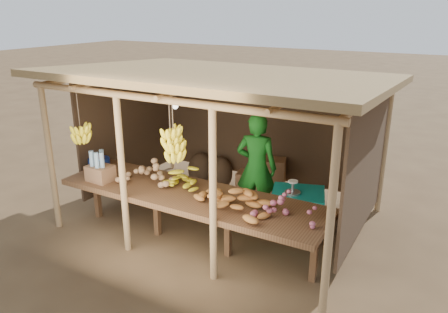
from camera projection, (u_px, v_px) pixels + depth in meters
The scene contains 13 objects.
ground at pixel (224, 218), 7.05m from camera, with size 60.00×60.00×0.00m, color brown.
stall_structure at pixel (218, 101), 6.45m from camera, with size 4.70×3.50×2.43m.
counter at pixel (190, 197), 6.03m from camera, with size 3.90×1.05×0.80m.
potato_heap at pixel (149, 171), 6.30m from camera, with size 0.86×0.51×0.36m, color tan, non-canonical shape.
sweet_potato_heap at pixel (230, 195), 5.49m from camera, with size 1.01×0.61×0.36m, color #B7712F, non-canonical shape.
onion_heap at pixel (289, 204), 5.27m from camera, with size 0.78×0.47×0.36m, color #BC5B6F, non-canonical shape.
banana_pile at pixel (185, 175), 6.17m from camera, with size 0.55×0.33×0.35m, color yellow, non-canonical shape.
tomato_basin at pixel (99, 161), 7.04m from camera, with size 0.34×0.34×0.18m.
bottle_box at pixel (100, 169), 6.39m from camera, with size 0.38×0.31×0.46m.
vendor at pixel (256, 168), 6.74m from camera, with size 0.63×0.42×1.74m, color #186C1B.
tarp_crate at pixel (297, 212), 6.44m from camera, with size 0.91×0.84×0.89m.
carton_stack at pixel (265, 178), 7.87m from camera, with size 0.97×0.43×0.68m.
burlap_sacks at pixel (210, 168), 8.41m from camera, with size 0.93×0.49×0.66m.
Camera 1 is at (3.13, -5.53, 3.22)m, focal length 35.00 mm.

